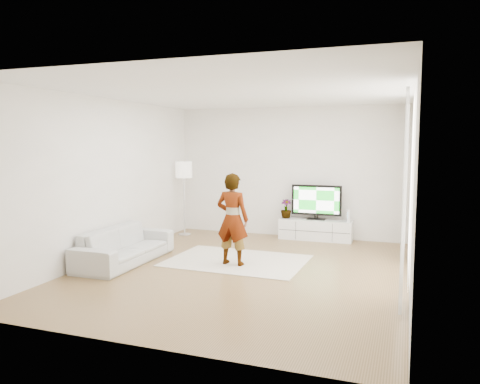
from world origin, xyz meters
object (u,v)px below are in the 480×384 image
(rug, at_px, (237,261))
(floor_lamp, at_px, (184,173))
(media_console, at_px, (316,230))
(player, at_px, (232,219))
(sofa, at_px, (125,245))
(television, at_px, (316,201))

(rug, distance_m, floor_lamp, 2.95)
(media_console, xyz_separation_m, floor_lamp, (-2.85, -0.44, 1.16))
(rug, bearing_deg, media_console, 67.09)
(player, height_order, floor_lamp, floor_lamp)
(floor_lamp, bearing_deg, sofa, -86.82)
(television, relative_size, sofa, 0.51)
(media_console, bearing_deg, rug, -112.91)
(media_console, distance_m, rug, 2.44)
(rug, distance_m, player, 0.82)
(player, relative_size, floor_lamp, 0.94)
(rug, bearing_deg, floor_lamp, 136.63)
(sofa, bearing_deg, rug, -67.87)
(media_console, bearing_deg, sofa, -132.33)
(rug, height_order, sofa, sofa)
(player, distance_m, sofa, 1.90)
(rug, bearing_deg, television, 67.35)
(sofa, bearing_deg, television, -42.51)
(media_console, relative_size, rug, 0.65)
(television, bearing_deg, sofa, -132.07)
(television, height_order, sofa, television)
(television, xyz_separation_m, sofa, (-2.71, -3.00, -0.52))
(television, xyz_separation_m, rug, (-0.95, -2.27, -0.82))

